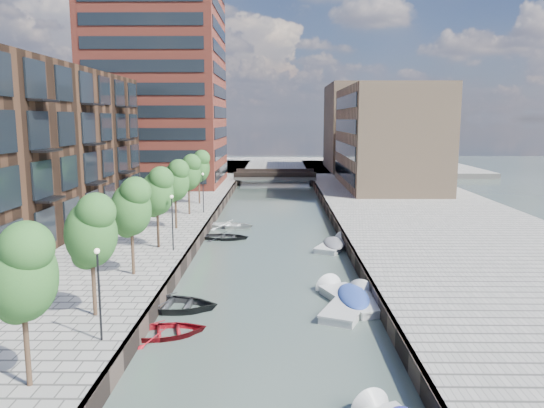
{
  "coord_description": "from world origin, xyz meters",
  "views": [
    {
      "loc": [
        0.51,
        -13.84,
        10.55
      ],
      "look_at": [
        0.0,
        30.05,
        3.5
      ],
      "focal_mm": 35.0,
      "sensor_mm": 36.0,
      "label": 1
    }
  ],
  "objects_px": {
    "sloop_2": "(165,336)",
    "motorboat_3": "(349,298)",
    "bridge": "(275,176)",
    "tree_4": "(175,180)",
    "tree_3": "(157,191)",
    "motorboat_4": "(335,245)",
    "sloop_3": "(230,228)",
    "tree_5": "(188,172)",
    "sloop_0": "(172,310)",
    "tree_2": "(131,206)",
    "sloop_4": "(225,239)",
    "car": "(355,186)",
    "tree_0": "(21,270)",
    "tree_1": "(91,229)",
    "motorboat_2": "(352,305)",
    "tree_6": "(199,166)"
  },
  "relations": [
    {
      "from": "bridge",
      "to": "tree_3",
      "type": "height_order",
      "value": "tree_3"
    },
    {
      "from": "motorboat_4",
      "to": "tree_3",
      "type": "bearing_deg",
      "value": -163.43
    },
    {
      "from": "motorboat_2",
      "to": "tree_0",
      "type": "bearing_deg",
      "value": -140.23
    },
    {
      "from": "bridge",
      "to": "tree_4",
      "type": "height_order",
      "value": "tree_4"
    },
    {
      "from": "tree_4",
      "to": "sloop_4",
      "type": "height_order",
      "value": "tree_4"
    },
    {
      "from": "tree_2",
      "to": "sloop_2",
      "type": "distance_m",
      "value": 9.55
    },
    {
      "from": "tree_0",
      "to": "motorboat_4",
      "type": "xyz_separation_m",
      "value": [
        13.78,
        25.1,
        -5.1
      ]
    },
    {
      "from": "tree_0",
      "to": "tree_6",
      "type": "height_order",
      "value": "same"
    },
    {
      "from": "sloop_2",
      "to": "motorboat_3",
      "type": "distance_m",
      "value": 10.97
    },
    {
      "from": "tree_0",
      "to": "tree_2",
      "type": "relative_size",
      "value": 1.0
    },
    {
      "from": "tree_4",
      "to": "motorboat_4",
      "type": "xyz_separation_m",
      "value": [
        13.78,
        -2.9,
        -5.1
      ]
    },
    {
      "from": "tree_0",
      "to": "sloop_4",
      "type": "xyz_separation_m",
      "value": [
        4.33,
        28.1,
        -5.31
      ]
    },
    {
      "from": "sloop_2",
      "to": "sloop_4",
      "type": "xyz_separation_m",
      "value": [
        0.91,
        21.26,
        0.0
      ]
    },
    {
      "from": "motorboat_2",
      "to": "car",
      "type": "height_order",
      "value": "car"
    },
    {
      "from": "motorboat_4",
      "to": "car",
      "type": "relative_size",
      "value": 1.54
    },
    {
      "from": "tree_0",
      "to": "sloop_2",
      "type": "xyz_separation_m",
      "value": [
        3.42,
        6.84,
        -5.31
      ]
    },
    {
      "from": "tree_2",
      "to": "sloop_0",
      "type": "height_order",
      "value": "tree_2"
    },
    {
      "from": "motorboat_3",
      "to": "sloop_3",
      "type": "bearing_deg",
      "value": 112.59
    },
    {
      "from": "tree_0",
      "to": "tree_6",
      "type": "xyz_separation_m",
      "value": [
        0.0,
        42.0,
        0.0
      ]
    },
    {
      "from": "tree_3",
      "to": "bridge",
      "type": "bearing_deg",
      "value": 79.75
    },
    {
      "from": "tree_4",
      "to": "motorboat_4",
      "type": "distance_m",
      "value": 14.98
    },
    {
      "from": "sloop_0",
      "to": "sloop_2",
      "type": "distance_m",
      "value": 3.62
    },
    {
      "from": "tree_6",
      "to": "sloop_2",
      "type": "distance_m",
      "value": 35.72
    },
    {
      "from": "tree_3",
      "to": "motorboat_3",
      "type": "height_order",
      "value": "tree_3"
    },
    {
      "from": "sloop_3",
      "to": "sloop_2",
      "type": "bearing_deg",
      "value": -170.48
    },
    {
      "from": "motorboat_2",
      "to": "motorboat_3",
      "type": "height_order",
      "value": "motorboat_3"
    },
    {
      "from": "tree_2",
      "to": "sloop_2",
      "type": "bearing_deg",
      "value": -64.46
    },
    {
      "from": "tree_2",
      "to": "sloop_2",
      "type": "relative_size",
      "value": 1.42
    },
    {
      "from": "tree_1",
      "to": "sloop_2",
      "type": "bearing_deg",
      "value": -2.65
    },
    {
      "from": "sloop_4",
      "to": "tree_5",
      "type": "bearing_deg",
      "value": 37.81
    },
    {
      "from": "motorboat_2",
      "to": "tree_1",
      "type": "bearing_deg",
      "value": -163.2
    },
    {
      "from": "motorboat_2",
      "to": "motorboat_4",
      "type": "distance_m",
      "value": 14.13
    },
    {
      "from": "sloop_3",
      "to": "tree_5",
      "type": "bearing_deg",
      "value": 77.87
    },
    {
      "from": "tree_2",
      "to": "motorboat_4",
      "type": "height_order",
      "value": "tree_2"
    },
    {
      "from": "motorboat_3",
      "to": "car",
      "type": "relative_size",
      "value": 1.65
    },
    {
      "from": "motorboat_3",
      "to": "motorboat_4",
      "type": "bearing_deg",
      "value": 87.24
    },
    {
      "from": "tree_3",
      "to": "tree_5",
      "type": "xyz_separation_m",
      "value": [
        0.0,
        14.0,
        0.0
      ]
    },
    {
      "from": "sloop_2",
      "to": "motorboat_2",
      "type": "bearing_deg",
      "value": -81.75
    },
    {
      "from": "tree_4",
      "to": "tree_5",
      "type": "height_order",
      "value": "same"
    },
    {
      "from": "tree_6",
      "to": "sloop_2",
      "type": "relative_size",
      "value": 1.42
    },
    {
      "from": "bridge",
      "to": "sloop_2",
      "type": "relative_size",
      "value": 3.1
    },
    {
      "from": "tree_2",
      "to": "car",
      "type": "distance_m",
      "value": 44.23
    },
    {
      "from": "tree_2",
      "to": "tree_6",
      "type": "relative_size",
      "value": 1.0
    },
    {
      "from": "tree_3",
      "to": "car",
      "type": "xyz_separation_m",
      "value": [
        19.43,
        32.56,
        -3.71
      ]
    },
    {
      "from": "bridge",
      "to": "sloop_3",
      "type": "bearing_deg",
      "value": -96.83
    },
    {
      "from": "tree_1",
      "to": "tree_2",
      "type": "relative_size",
      "value": 1.0
    },
    {
      "from": "tree_5",
      "to": "motorboat_2",
      "type": "relative_size",
      "value": 1.03
    },
    {
      "from": "tree_0",
      "to": "car",
      "type": "height_order",
      "value": "tree_0"
    },
    {
      "from": "tree_3",
      "to": "tree_6",
      "type": "height_order",
      "value": "same"
    },
    {
      "from": "car",
      "to": "tree_1",
      "type": "bearing_deg",
      "value": -102.66
    }
  ]
}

